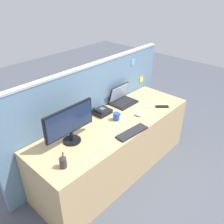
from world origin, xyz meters
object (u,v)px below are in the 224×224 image
pen_cup (63,163)px  desktop_monitor (70,122)px  tv_remote (162,107)px  laptop (122,99)px  desk_phone (102,112)px  cell_phone_silver_slab (149,106)px  computer_mouse_right_hand (138,115)px  keyboard_main (132,132)px  coffee_mug (116,116)px

pen_cup → desktop_monitor: bearing=40.5°
pen_cup → tv_remote: (1.60, -0.05, -0.04)m
laptop → desk_phone: 0.41m
pen_cup → cell_phone_silver_slab: 1.49m
desk_phone → cell_phone_silver_slab: (0.56, -0.34, -0.03)m
desktop_monitor → computer_mouse_right_hand: (0.90, -0.21, -0.22)m
pen_cup → cell_phone_silver_slab: pen_cup is taller
desk_phone → cell_phone_silver_slab: desk_phone is taller
desk_phone → computer_mouse_right_hand: desk_phone is taller
keyboard_main → pen_cup: bearing=176.7°
laptop → tv_remote: (0.26, -0.49, -0.05)m
cell_phone_silver_slab → computer_mouse_right_hand: bearing=168.3°
pen_cup → tv_remote: bearing=-1.8°
desk_phone → tv_remote: (0.67, -0.47, -0.02)m
keyboard_main → cell_phone_silver_slab: (0.63, 0.22, -0.01)m
pen_cup → cell_phone_silver_slab: size_ratio=1.50×
desk_phone → pen_cup: bearing=-155.5°
tv_remote → desktop_monitor: bearing=123.2°
desk_phone → cell_phone_silver_slab: bearing=-30.9°
laptop → pen_cup: (-1.33, -0.44, -0.01)m
desktop_monitor → computer_mouse_right_hand: bearing=-13.3°
computer_mouse_right_hand → cell_phone_silver_slab: (0.29, 0.04, -0.01)m
desk_phone → coffee_mug: (0.02, -0.23, 0.02)m
keyboard_main → pen_cup: 0.87m
keyboard_main → pen_cup: pen_cup is taller
keyboard_main → coffee_mug: coffee_mug is taller
cell_phone_silver_slab → tv_remote: size_ratio=0.74×
desktop_monitor → computer_mouse_right_hand: size_ratio=5.99×
desk_phone → laptop: bearing=1.9°
desktop_monitor → tv_remote: bearing=-13.6°
pen_cup → coffee_mug: (0.95, 0.19, -0.01)m
desk_phone → pen_cup: pen_cup is taller
desk_phone → tv_remote: desk_phone is taller
keyboard_main → computer_mouse_right_hand: (0.35, 0.18, 0.01)m
desktop_monitor → coffee_mug: size_ratio=5.12×
computer_mouse_right_hand → tv_remote: (0.40, -0.10, -0.01)m
desk_phone → tv_remote: bearing=-35.4°
desk_phone → keyboard_main: desk_phone is taller
cell_phone_silver_slab → coffee_mug: 0.55m
pen_cup → cell_phone_silver_slab: (1.49, 0.09, -0.05)m
desktop_monitor → keyboard_main: (0.55, -0.39, -0.22)m
desk_phone → tv_remote: 0.82m
tv_remote → coffee_mug: bearing=116.6°
tv_remote → coffee_mug: (-0.65, 0.24, 0.04)m
desk_phone → computer_mouse_right_hand: 0.46m
cell_phone_silver_slab → coffee_mug: (-0.54, 0.10, 0.04)m
computer_mouse_right_hand → cell_phone_silver_slab: 0.29m
desktop_monitor → tv_remote: size_ratio=3.52×
desktop_monitor → desk_phone: (0.62, 0.16, -0.20)m
cell_phone_silver_slab → tv_remote: bearing=-71.4°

